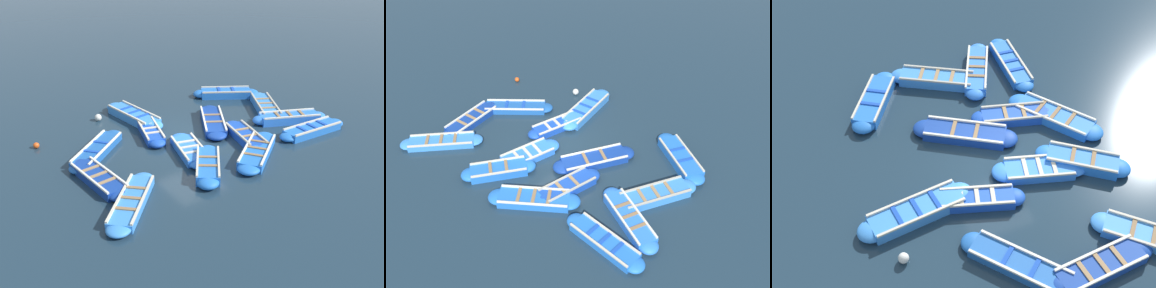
{
  "view_description": "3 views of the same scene",
  "coord_description": "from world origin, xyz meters",
  "views": [
    {
      "loc": [
        14.69,
        -10.28,
        8.65
      ],
      "look_at": [
        0.91,
        -0.63,
        0.21
      ],
      "focal_mm": 42.0,
      "sensor_mm": 36.0,
      "label": 1
    },
    {
      "loc": [
        11.25,
        10.62,
        13.87
      ],
      "look_at": [
        -0.71,
        0.39,
        0.31
      ],
      "focal_mm": 42.0,
      "sensor_mm": 36.0,
      "label": 2
    },
    {
      "loc": [
        -5.48,
        -11.2,
        13.78
      ],
      "look_at": [
        -0.82,
        0.76,
        0.51
      ],
      "focal_mm": 50.0,
      "sensor_mm": 36.0,
      "label": 3
    }
  ],
  "objects": [
    {
      "name": "ground_plane",
      "position": [
        0.0,
        0.0,
        0.0
      ],
      "size": [
        120.0,
        120.0,
        0.0
      ],
      "primitive_type": "plane",
      "color": "#1C303F"
    },
    {
      "name": "boat_stern_in",
      "position": [
        2.78,
        -1.19,
        0.2
      ],
      "size": [
        3.11,
        2.61,
        0.46
      ],
      "color": "blue",
      "rests_on": "ground"
    },
    {
      "name": "boat_outer_right",
      "position": [
        -0.42,
        4.82,
        0.2
      ],
      "size": [
        3.7,
        2.57,
        0.45
      ],
      "color": "#3884E0",
      "rests_on": "ground"
    },
    {
      "name": "boat_end_of_row",
      "position": [
        -3.09,
        4.42,
        0.19
      ],
      "size": [
        2.6,
        3.48,
        0.45
      ],
      "color": "blue",
      "rests_on": "ground"
    },
    {
      "name": "boat_mid_row",
      "position": [
        1.29,
        4.75,
        0.2
      ],
      "size": [
        2.2,
        3.6,
        0.45
      ],
      "color": "blue",
      "rests_on": "ground"
    },
    {
      "name": "boat_centre",
      "position": [
        -0.48,
        1.55,
        0.18
      ],
      "size": [
        3.74,
        2.74,
        0.41
      ],
      "color": "navy",
      "rests_on": "ground"
    },
    {
      "name": "boat_alongside",
      "position": [
        1.2,
        -4.99,
        0.17
      ],
      "size": [
        3.65,
        1.12,
        0.39
      ],
      "color": "navy",
      "rests_on": "ground"
    },
    {
      "name": "boat_inner_gap",
      "position": [
        -1.22,
        -1.41,
        0.18
      ],
      "size": [
        3.22,
        1.58,
        0.41
      ],
      "color": "#1947B7",
      "rests_on": "ground"
    },
    {
      "name": "boat_outer_left",
      "position": [
        3.21,
        -4.72,
        0.15
      ],
      "size": [
        3.34,
        3.24,
        0.36
      ],
      "color": "#3884E0",
      "rests_on": "ground"
    },
    {
      "name": "boat_drifting",
      "position": [
        -3.18,
        -1.18,
        0.2
      ],
      "size": [
        4.04,
        1.38,
        0.46
      ],
      "color": "#3884E0",
      "rests_on": "ground"
    },
    {
      "name": "boat_bow_out",
      "position": [
        1.57,
        1.76,
        0.18
      ],
      "size": [
        3.33,
        1.54,
        0.42
      ],
      "color": "#1947B7",
      "rests_on": "ground"
    },
    {
      "name": "boat_near_quay",
      "position": [
        1.24,
        -0.96,
        0.16
      ],
      "size": [
        3.37,
        1.72,
        0.38
      ],
      "color": "blue",
      "rests_on": "ground"
    },
    {
      "name": "buoy_yellow_far",
      "position": [
        -4.05,
        -2.64,
        0.17
      ],
      "size": [
        0.33,
        0.33,
        0.33
      ],
      "primitive_type": "sphere",
      "color": "silver",
      "rests_on": "ground"
    },
    {
      "name": "boat_tucked",
      "position": [
        -0.95,
        -4.09,
        0.15
      ],
      "size": [
        3.08,
        3.5,
        0.37
      ],
      "color": "#1E59AD",
      "rests_on": "ground"
    },
    {
      "name": "boat_broadside",
      "position": [
        2.97,
        1.16,
        0.18
      ],
      "size": [
        2.94,
        3.64,
        0.41
      ],
      "color": "blue",
      "rests_on": "ground"
    },
    {
      "name": "boat_far_corner",
      "position": [
        2.78,
        4.67,
        0.17
      ],
      "size": [
        0.98,
        3.68,
        0.4
      ],
      "color": "blue",
      "rests_on": "ground"
    }
  ]
}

